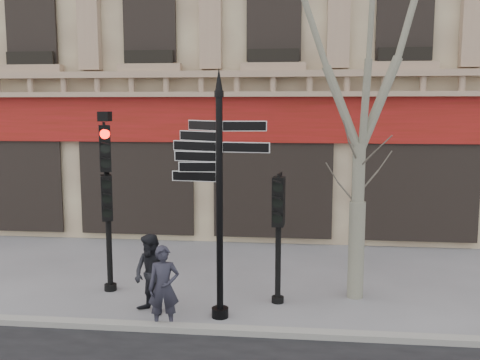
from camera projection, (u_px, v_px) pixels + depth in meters
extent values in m
plane|color=slate|center=(260.00, 306.00, 10.70)|extent=(80.00, 80.00, 0.00)
cube|color=gray|center=(254.00, 332.00, 9.31)|extent=(80.00, 0.25, 0.12)
cube|color=maroon|center=(273.00, 119.00, 15.02)|extent=(28.00, 0.25, 1.30)
cube|color=#967862|center=(273.00, 84.00, 14.66)|extent=(28.00, 0.35, 0.74)
cylinder|color=black|center=(220.00, 210.00, 9.84)|extent=(0.13, 0.13, 4.12)
cylinder|color=black|center=(220.00, 312.00, 10.10)|extent=(0.32, 0.32, 0.18)
cone|color=black|center=(219.00, 79.00, 9.52)|extent=(0.14, 0.14, 0.41)
cylinder|color=black|center=(108.00, 210.00, 11.36)|extent=(0.12, 0.12, 3.54)
cylinder|color=black|center=(111.00, 287.00, 11.59)|extent=(0.26, 0.26, 0.14)
cube|color=black|center=(107.00, 197.00, 11.32)|extent=(0.51, 0.45, 0.96)
cube|color=black|center=(106.00, 148.00, 11.18)|extent=(0.51, 0.45, 0.96)
sphere|color=#FF0C05|center=(105.00, 136.00, 11.14)|extent=(0.20, 0.20, 0.20)
cube|color=black|center=(105.00, 116.00, 11.09)|extent=(0.32, 0.35, 0.20)
cylinder|color=black|center=(278.00, 241.00, 10.70)|extent=(0.12, 0.12, 2.59)
cylinder|color=black|center=(278.00, 299.00, 10.87)|extent=(0.27, 0.27, 0.14)
cube|color=black|center=(279.00, 201.00, 10.59)|extent=(0.46, 0.35, 0.98)
cylinder|color=gray|center=(356.00, 250.00, 11.05)|extent=(0.33, 0.33, 2.03)
cylinder|color=gray|center=(359.00, 175.00, 10.84)|extent=(0.26, 0.26, 1.29)
imported|color=#23222E|center=(164.00, 288.00, 9.49)|extent=(0.62, 0.47, 1.52)
imported|color=black|center=(151.00, 274.00, 10.19)|extent=(0.95, 0.89, 1.55)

